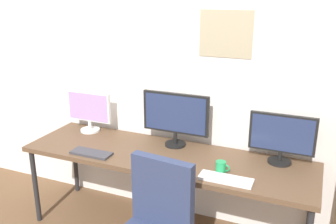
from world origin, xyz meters
The scene contains 9 objects.
wall_back centered at (0.00, 1.02, 1.30)m, with size 4.78×0.11×2.60m.
desk centered at (0.00, 0.60, 0.69)m, with size 2.38×0.68×0.74m.
monitor_left centered at (-0.87, 0.81, 0.95)m, with size 0.45×0.18×0.38m.
monitor_center centered at (0.00, 0.81, 1.00)m, with size 0.58×0.18×0.46m.
monitor_right centered at (0.87, 0.81, 0.95)m, with size 0.49×0.18×0.39m.
keyboard_left centered at (-0.56, 0.37, 0.75)m, with size 0.34×0.13×0.02m, color #38383D.
keyboard_right centered at (0.56, 0.37, 0.75)m, with size 0.38×0.13×0.02m, color silver.
computer_mouse centered at (0.05, 0.42, 0.76)m, with size 0.06×0.10×0.03m, color silver.
coffee_mug centered at (0.50, 0.47, 0.79)m, with size 0.11×0.08×0.09m.
Camera 1 is at (1.10, -1.93, 2.01)m, focal length 39.79 mm.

